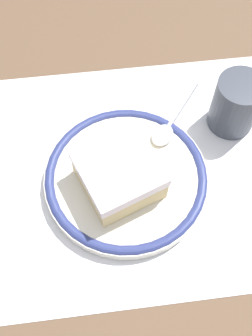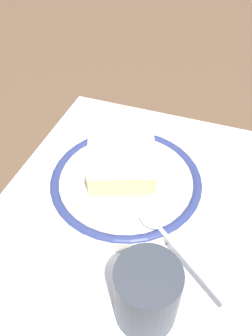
{
  "view_description": "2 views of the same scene",
  "coord_description": "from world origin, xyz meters",
  "px_view_note": "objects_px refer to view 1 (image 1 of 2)",
  "views": [
    {
      "loc": [
        0.05,
        0.24,
        0.45
      ],
      "look_at": [
        0.03,
        0.02,
        0.04
      ],
      "focal_mm": 43.07,
      "sensor_mm": 36.0,
      "label": 1
    },
    {
      "loc": [
        -0.26,
        -0.09,
        0.34
      ],
      "look_at": [
        0.03,
        0.02,
        0.04
      ],
      "focal_mm": 36.2,
      "sensor_mm": 36.0,
      "label": 2
    }
  ],
  "objects_px": {
    "spoon": "(170,123)",
    "cup": "(235,107)",
    "plate": "(126,178)",
    "cake_slice": "(119,175)"
  },
  "relations": [
    {
      "from": "spoon",
      "to": "cup",
      "type": "distance_m",
      "value": 0.09
    },
    {
      "from": "cake_slice",
      "to": "cup",
      "type": "distance_m",
      "value": 0.18
    },
    {
      "from": "cake_slice",
      "to": "spoon",
      "type": "relative_size",
      "value": 0.89
    },
    {
      "from": "cup",
      "to": "plate",
      "type": "bearing_deg",
      "value": 25.95
    },
    {
      "from": "plate",
      "to": "spoon",
      "type": "distance_m",
      "value": 0.1
    },
    {
      "from": "plate",
      "to": "cup",
      "type": "xyz_separation_m",
      "value": [
        -0.15,
        -0.07,
        0.02
      ]
    },
    {
      "from": "spoon",
      "to": "cup",
      "type": "bearing_deg",
      "value": -176.06
    },
    {
      "from": "plate",
      "to": "cake_slice",
      "type": "height_order",
      "value": "cake_slice"
    },
    {
      "from": "plate",
      "to": "cup",
      "type": "relative_size",
      "value": 2.65
    },
    {
      "from": "spoon",
      "to": "cup",
      "type": "relative_size",
      "value": 1.63
    }
  ]
}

